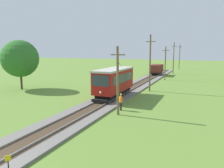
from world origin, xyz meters
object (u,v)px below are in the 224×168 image
object	(u,v)px
utility_pole_distant	(174,58)
trackside_signal_marker	(8,165)
utility_pole_far	(165,63)
utility_pole_horizon	(180,56)
freight_car	(156,69)
red_tram	(114,81)
tree_left_near	(20,59)
utility_pole_mid	(150,63)
utility_pole_near_tram	(118,80)
track_worker	(121,101)

from	to	relation	value
utility_pole_distant	trackside_signal_marker	size ratio (longest dim) A/B	6.82
utility_pole_far	trackside_signal_marker	distance (m)	38.64
utility_pole_horizon	trackside_signal_marker	distance (m)	65.91
utility_pole_distant	trackside_signal_marker	xyz separation A→B (m)	(-1.09, -51.34, -3.45)
freight_car	utility_pole_far	bearing A→B (deg)	-66.00
red_tram	tree_left_near	bearing A→B (deg)	179.58
red_tram	utility_pole_horizon	world-z (taller)	utility_pole_horizon
utility_pole_far	trackside_signal_marker	bearing A→B (deg)	-91.62
utility_pole_far	freight_car	bearing A→B (deg)	114.00
red_tram	utility_pole_mid	bearing A→B (deg)	63.10
red_tram	utility_pole_far	size ratio (longest dim) A/B	1.25
freight_car	utility_pole_near_tram	distance (m)	34.07
utility_pole_far	trackside_signal_marker	xyz separation A→B (m)	(-1.09, -38.52, -2.85)
freight_car	utility_pole_near_tram	size ratio (longest dim) A/B	0.80
utility_pole_mid	utility_pole_horizon	world-z (taller)	utility_pole_mid
tree_left_near	freight_car	bearing A→B (deg)	59.52
utility_pole_distant	utility_pole_near_tram	bearing A→B (deg)	-90.00
utility_pole_distant	utility_pole_horizon	bearing A→B (deg)	90.00
utility_pole_horizon	utility_pole_mid	bearing A→B (deg)	-90.00
red_tram	utility_pole_horizon	xyz separation A→B (m)	(3.17, 47.19, 1.89)
red_tram	utility_pole_distant	distance (m)	32.93
freight_car	utility_pole_near_tram	xyz separation A→B (m)	(3.17, -33.87, 1.80)
utility_pole_mid	track_worker	distance (m)	11.88
freight_car	utility_pole_far	distance (m)	8.04
trackside_signal_marker	utility_pole_distant	bearing A→B (deg)	88.78
utility_pole_horizon	tree_left_near	size ratio (longest dim) A/B	1.03
freight_car	track_worker	size ratio (longest dim) A/B	2.91
tree_left_near	red_tram	bearing A→B (deg)	-0.42
utility_pole_horizon	tree_left_near	bearing A→B (deg)	-111.99
tree_left_near	utility_pole_far	bearing A→B (deg)	46.14
utility_pole_distant	tree_left_near	xyz separation A→B (m)	(-19.01, -32.60, 0.72)
freight_car	trackside_signal_marker	xyz separation A→B (m)	(2.08, -45.65, -0.89)
tree_left_near	utility_pole_horizon	bearing A→B (deg)	68.01
trackside_signal_marker	freight_car	bearing A→B (deg)	92.61
tree_left_near	utility_pole_distant	bearing A→B (deg)	59.76
utility_pole_horizon	red_tram	bearing A→B (deg)	-93.84
utility_pole_horizon	trackside_signal_marker	world-z (taller)	utility_pole_horizon
trackside_signal_marker	tree_left_near	world-z (taller)	tree_left_near
utility_pole_near_tram	utility_pole_far	world-z (taller)	utility_pole_far
track_worker	utility_pole_distant	bearing A→B (deg)	-130.85
freight_car	utility_pole_far	world-z (taller)	utility_pole_far
freight_car	tree_left_near	distance (m)	31.40
freight_car	utility_pole_mid	size ratio (longest dim) A/B	0.62
utility_pole_near_tram	utility_pole_far	xyz separation A→B (m)	(0.00, 26.75, 0.15)
red_tram	trackside_signal_marker	xyz separation A→B (m)	(2.08, -18.62, -1.53)
utility_pole_near_tram	trackside_signal_marker	world-z (taller)	utility_pole_near_tram
utility_pole_mid	utility_pole_distant	world-z (taller)	utility_pole_mid
red_tram	utility_pole_mid	size ratio (longest dim) A/B	1.02
utility_pole_horizon	freight_car	bearing A→B (deg)	-98.94
freight_car	tree_left_near	world-z (taller)	tree_left_near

